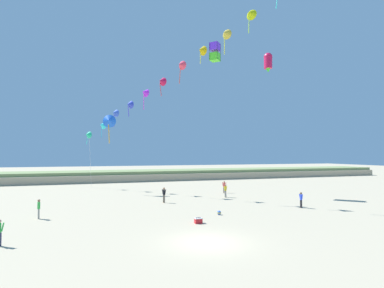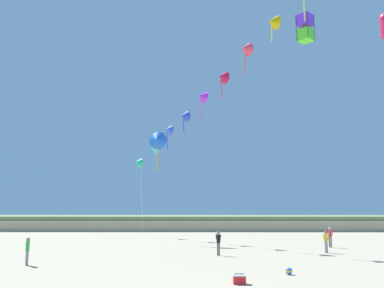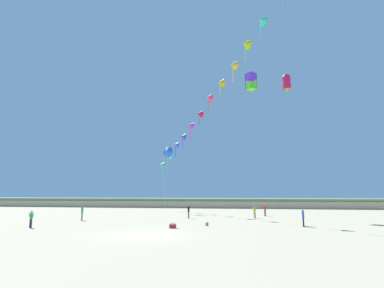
{
  "view_description": "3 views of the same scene",
  "coord_description": "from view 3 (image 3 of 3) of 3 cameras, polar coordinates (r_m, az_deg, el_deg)",
  "views": [
    {
      "loc": [
        -6.6,
        -17.13,
        5.36
      ],
      "look_at": [
        2.13,
        9.4,
        6.3
      ],
      "focal_mm": 28.0,
      "sensor_mm": 36.0,
      "label": 1
    },
    {
      "loc": [
        -0.87,
        -14.33,
        3.58
      ],
      "look_at": [
        -1.05,
        11.12,
        7.38
      ],
      "focal_mm": 38.0,
      "sensor_mm": 36.0,
      "label": 2
    },
    {
      "loc": [
        7.36,
        -22.39,
        3.15
      ],
      "look_at": [
        2.26,
        8.88,
        8.34
      ],
      "focal_mm": 28.0,
      "sensor_mm": 36.0,
      "label": 3
    }
  ],
  "objects": [
    {
      "name": "beach_cooler",
      "position": [
        28.09,
        -3.69,
        -15.28
      ],
      "size": [
        0.58,
        0.41,
        0.46
      ],
      "color": "red",
      "rests_on": "ground"
    },
    {
      "name": "person_near_right",
      "position": [
        43.24,
        13.73,
        -11.93
      ],
      "size": [
        0.55,
        0.36,
        1.68
      ],
      "color": "#726656",
      "rests_on": "ground"
    },
    {
      "name": "large_kite_low_lead",
      "position": [
        49.83,
        -4.75,
        -1.47
      ],
      "size": [
        1.92,
        1.11,
        4.02
      ],
      "color": "blue"
    },
    {
      "name": "person_mid_center",
      "position": [
        39.32,
        11.84,
        -12.35
      ],
      "size": [
        0.55,
        0.27,
        1.6
      ],
      "color": "gray",
      "rests_on": "ground"
    },
    {
      "name": "person_far_left",
      "position": [
        37.63,
        -20.2,
        -12.11
      ],
      "size": [
        0.22,
        0.57,
        1.62
      ],
      "color": "gray",
      "rests_on": "ground"
    },
    {
      "name": "person_far_right",
      "position": [
        30.88,
        20.42,
        -12.9
      ],
      "size": [
        0.21,
        0.55,
        1.56
      ],
      "color": "black",
      "rests_on": "ground"
    },
    {
      "name": "large_kite_high_solo",
      "position": [
        46.15,
        11.18,
        11.61
      ],
      "size": [
        1.7,
        1.7,
        2.5
      ],
      "color": "#4BD626"
    },
    {
      "name": "person_far_center",
      "position": [
        38.23,
        -0.65,
        -12.56
      ],
      "size": [
        0.41,
        0.53,
        1.68
      ],
      "color": "#726656",
      "rests_on": "ground"
    },
    {
      "name": "ground_plane",
      "position": [
        23.77,
        -9.25,
        -16.79
      ],
      "size": [
        240.0,
        240.0,
        0.0
      ],
      "primitive_type": "plane",
      "color": "tan"
    },
    {
      "name": "dune_ridge",
      "position": [
        67.93,
        3.11,
        -11.12
      ],
      "size": [
        120.0,
        9.83,
        1.97
      ],
      "color": "tan",
      "rests_on": "ground"
    },
    {
      "name": "large_kite_mid_trail",
      "position": [
        38.85,
        17.56,
        11.09
      ],
      "size": [
        1.2,
        1.2,
        2.34
      ],
      "color": "#C71744"
    },
    {
      "name": "person_near_left",
      "position": [
        31.93,
        -28.3,
        -12.27
      ],
      "size": [
        0.54,
        0.21,
        1.54
      ],
      "color": "#282D4C",
      "rests_on": "ground"
    },
    {
      "name": "beach_ball",
      "position": [
        30.08,
        2.85,
        -14.95
      ],
      "size": [
        0.36,
        0.36,
        0.36
      ],
      "color": "blue",
      "rests_on": "ground"
    },
    {
      "name": "kite_banner_string",
      "position": [
        41.95,
        3.13,
        8.49
      ],
      "size": [
        22.24,
        32.74,
        23.92
      ],
      "color": "#21BF89"
    }
  ]
}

